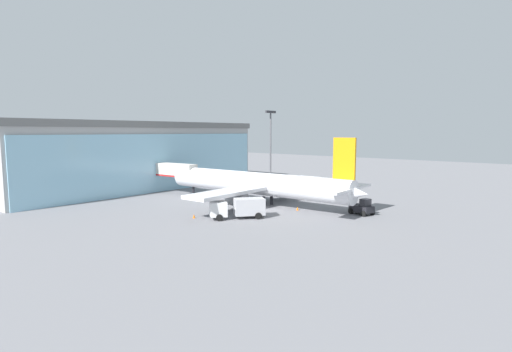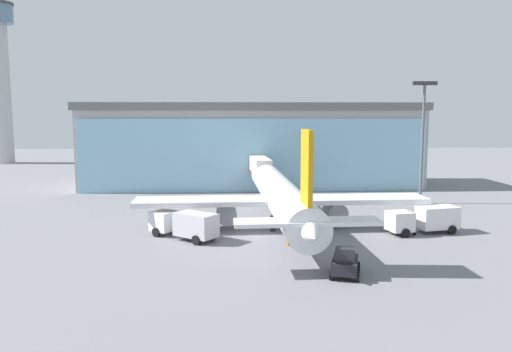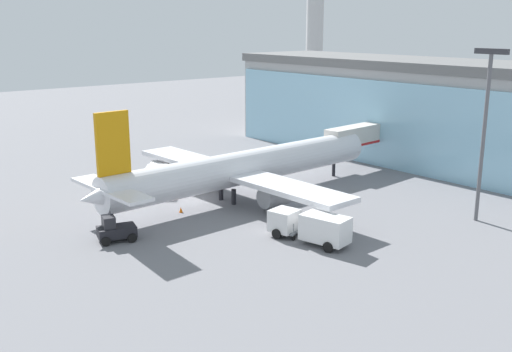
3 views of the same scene
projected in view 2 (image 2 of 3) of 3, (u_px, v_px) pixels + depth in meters
The scene contains 12 objects.
ground at pixel (261, 236), 49.03m from camera, with size 240.00×240.00×0.00m, color slate.
terminal_building at pixel (252, 145), 82.18m from camera, with size 54.89×16.21×13.54m.
jet_bridge at pixel (259, 166), 72.41m from camera, with size 3.31×11.86×5.65m.
control_tower at pixel (0, 70), 116.21m from camera, with size 7.67×7.67×37.10m.
apron_light_mast at pixel (423, 130), 65.24m from camera, with size 3.20×0.40×16.04m.
airplane at pixel (281, 196), 52.56m from camera, with size 30.41×37.67×10.78m.
catering_truck at pixel (185, 224), 47.65m from camera, with size 7.15×6.15×2.65m.
fuel_truck at pixel (425, 219), 49.86m from camera, with size 7.61×3.84×2.65m.
baggage_cart at pixel (401, 228), 49.88m from camera, with size 2.42×3.17×1.50m.
pushback_tug at pixel (345, 264), 36.77m from camera, with size 2.84×3.55×2.30m.
safety_cone_nose at pixel (288, 243), 45.31m from camera, with size 0.36×0.36×0.55m, color orange.
safety_cone_wingtip at pixel (153, 225), 52.33m from camera, with size 0.36×0.36×0.55m, color orange.
Camera 2 is at (-1.98, -47.84, 12.06)m, focal length 35.00 mm.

